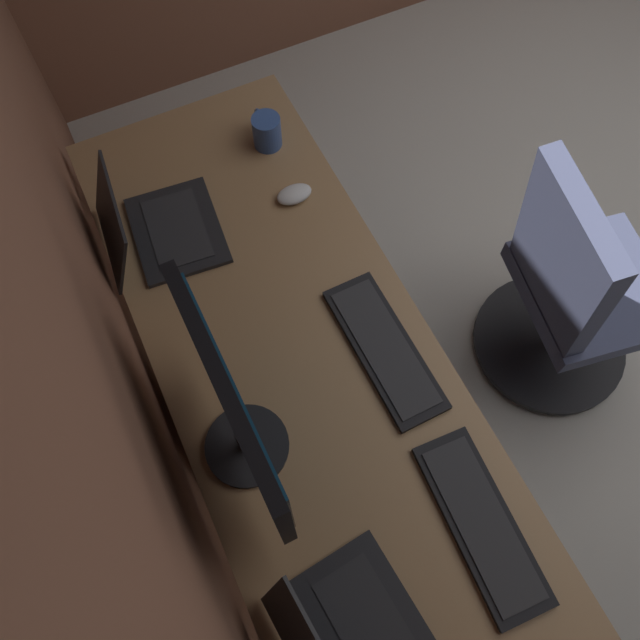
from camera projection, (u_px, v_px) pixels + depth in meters
wall_back at (74, 393)px, 0.95m from camera, size 4.42×0.10×2.60m
desk at (303, 375)px, 1.65m from camera, size 1.89×0.68×0.73m
drawer_pedestal at (288, 396)px, 1.95m from camera, size 0.40×0.51×0.69m
monitor_primary at (235, 412)px, 1.25m from camera, size 0.51×0.20×0.47m
laptop_leftmost at (152, 228)px, 1.70m from camera, size 0.32×0.34×0.23m
keyboard_main at (385, 348)px, 1.59m from camera, size 0.42×0.15×0.02m
keyboard_spare at (482, 523)px, 1.41m from camera, size 0.43×0.16×0.02m
mouse_main at (294, 194)px, 1.79m from camera, size 0.06×0.10×0.03m
coffee_mug at (267, 131)px, 1.85m from camera, size 0.12×0.08×0.10m
office_chair at (570, 296)px, 1.98m from camera, size 0.56×0.58×0.97m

